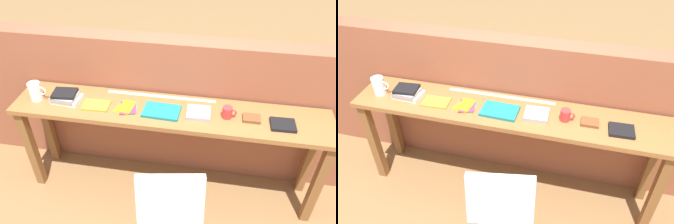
{
  "view_description": "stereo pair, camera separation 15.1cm",
  "coord_description": "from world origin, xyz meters",
  "views": [
    {
      "loc": [
        0.33,
        -1.69,
        2.42
      ],
      "look_at": [
        0.0,
        0.25,
        0.9
      ],
      "focal_mm": 35.0,
      "sensor_mm": 36.0,
      "label": 1
    },
    {
      "loc": [
        0.48,
        -1.66,
        2.42
      ],
      "look_at": [
        0.0,
        0.25,
        0.9
      ],
      "focal_mm": 35.0,
      "sensor_mm": 36.0,
      "label": 2
    }
  ],
  "objects": [
    {
      "name": "ground_plane",
      "position": [
        0.0,
        0.0,
        0.0
      ],
      "size": [
        40.0,
        40.0,
        0.0
      ],
      "primitive_type": "plane",
      "color": "olive"
    },
    {
      "name": "brick_wall_back",
      "position": [
        0.0,
        0.64,
        0.66
      ],
      "size": [
        6.0,
        0.2,
        1.32
      ],
      "primitive_type": "cube",
      "color": "#935138",
      "rests_on": "ground"
    },
    {
      "name": "sideboard",
      "position": [
        0.0,
        0.3,
        0.74
      ],
      "size": [
        2.5,
        0.44,
        0.88
      ],
      "color": "#996033",
      "rests_on": "ground"
    },
    {
      "name": "pitcher_white",
      "position": [
        -1.08,
        0.27,
        0.96
      ],
      "size": [
        0.14,
        0.1,
        0.18
      ],
      "color": "white",
      "rests_on": "sideboard"
    },
    {
      "name": "book_stack_leftmost",
      "position": [
        -0.84,
        0.28,
        0.92
      ],
      "size": [
        0.23,
        0.18,
        0.08
      ],
      "color": "white",
      "rests_on": "sideboard"
    },
    {
      "name": "magazine_cycling",
      "position": [
        -0.58,
        0.25,
        0.89
      ],
      "size": [
        0.21,
        0.15,
        0.02
      ],
      "primitive_type": "cube",
      "rotation": [
        0.0,
        0.0,
        0.04
      ],
      "color": "gold",
      "rests_on": "sideboard"
    },
    {
      "name": "pamphlet_pile_colourful",
      "position": [
        -0.33,
        0.27,
        0.89
      ],
      "size": [
        0.18,
        0.19,
        0.01
      ],
      "color": "green",
      "rests_on": "sideboard"
    },
    {
      "name": "book_open_centre",
      "position": [
        -0.05,
        0.26,
        0.89
      ],
      "size": [
        0.29,
        0.2,
        0.02
      ],
      "primitive_type": "cube",
      "rotation": [
        0.0,
        0.0,
        -0.04
      ],
      "color": "#19757A",
      "rests_on": "sideboard"
    },
    {
      "name": "book_grey_hardcover",
      "position": [
        0.23,
        0.28,
        0.89
      ],
      "size": [
        0.19,
        0.17,
        0.03
      ],
      "primitive_type": "cube",
      "rotation": [
        0.0,
        0.0,
        0.03
      ],
      "color": "#9E9EA3",
      "rests_on": "sideboard"
    },
    {
      "name": "mug",
      "position": [
        0.45,
        0.29,
        0.92
      ],
      "size": [
        0.11,
        0.08,
        0.09
      ],
      "color": "red",
      "rests_on": "sideboard"
    },
    {
      "name": "leather_journal_brown",
      "position": [
        0.63,
        0.29,
        0.89
      ],
      "size": [
        0.13,
        0.1,
        0.02
      ],
      "primitive_type": "cube",
      "rotation": [
        0.0,
        0.0,
        -0.0
      ],
      "color": "brown",
      "rests_on": "sideboard"
    },
    {
      "name": "book_repair_rightmost",
      "position": [
        0.85,
        0.25,
        0.89
      ],
      "size": [
        0.18,
        0.15,
        0.03
      ],
      "primitive_type": "cube",
      "rotation": [
        0.0,
        0.0,
        0.03
      ],
      "color": "black",
      "rests_on": "sideboard"
    },
    {
      "name": "ruler_metal_back_edge",
      "position": [
        -0.1,
        0.47,
        0.88
      ],
      "size": [
        0.9,
        0.03,
        0.0
      ],
      "primitive_type": "cube",
      "color": "silver",
      "rests_on": "sideboard"
    }
  ]
}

